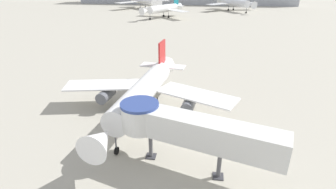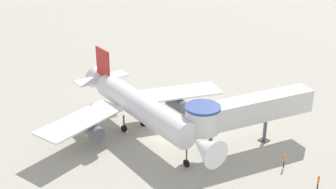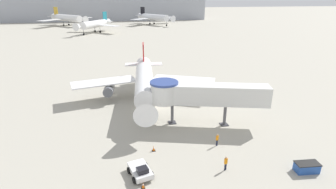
{
  "view_description": "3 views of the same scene",
  "coord_description": "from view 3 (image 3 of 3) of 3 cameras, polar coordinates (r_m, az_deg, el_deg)",
  "views": [
    {
      "loc": [
        7.14,
        -30.5,
        18.53
      ],
      "look_at": [
        1.69,
        4.29,
        2.65
      ],
      "focal_mm": 28.0,
      "sensor_mm": 36.0,
      "label": 1
    },
    {
      "loc": [
        -33.63,
        -39.59,
        28.54
      ],
      "look_at": [
        2.45,
        1.53,
        4.61
      ],
      "focal_mm": 50.0,
      "sensor_mm": 36.0,
      "label": 2
    },
    {
      "loc": [
        -6.06,
        -41.55,
        17.89
      ],
      "look_at": [
        1.7,
        -3.02,
        3.05
      ],
      "focal_mm": 28.0,
      "sensor_mm": 36.0,
      "label": 3
    }
  ],
  "objects": [
    {
      "name": "ground_plane",
      "position": [
        45.64,
        -2.85,
        -2.42
      ],
      "size": [
        800.0,
        800.0,
        0.0
      ],
      "primitive_type": "plane",
      "color": "#A8A393"
    },
    {
      "name": "main_airplane",
      "position": [
        46.42,
        -5.16,
        2.88
      ],
      "size": [
        26.52,
        26.71,
        8.83
      ],
      "rotation": [
        0.0,
        0.0,
        -0.1
      ],
      "color": "white",
      "rests_on": "ground_plane"
    },
    {
      "name": "jet_bridge",
      "position": [
        37.63,
        6.96,
        0.17
      ],
      "size": [
        16.65,
        7.41,
        6.49
      ],
      "rotation": [
        0.0,
        0.0,
        -0.28
      ],
      "color": "silver",
      "rests_on": "ground_plane"
    },
    {
      "name": "pushback_tug_white",
      "position": [
        28.84,
        -6.02,
        -16.16
      ],
      "size": [
        2.74,
        3.59,
        1.41
      ],
      "rotation": [
        0.0,
        0.0,
        0.25
      ],
      "color": "silver",
      "rests_on": "ground_plane"
    },
    {
      "name": "service_container_blue",
      "position": [
        32.96,
        27.97,
        -13.8
      ],
      "size": [
        2.7,
        1.53,
        1.08
      ],
      "rotation": [
        0.0,
        0.0,
        -0.09
      ],
      "color": "#234C9E",
      "rests_on": "ground_plane"
    },
    {
      "name": "traffic_cone_apron_front",
      "position": [
        27.55,
        -5.44,
        -19.12
      ],
      "size": [
        0.37,
        0.37,
        0.63
      ],
      "color": "black",
      "rests_on": "ground_plane"
    },
    {
      "name": "traffic_cone_near_nose",
      "position": [
        32.86,
        -3.15,
        -11.65
      ],
      "size": [
        0.42,
        0.42,
        0.7
      ],
      "color": "black",
      "rests_on": "ground_plane"
    },
    {
      "name": "ground_crew_marshaller",
      "position": [
        29.95,
        12.48,
        -14.23
      ],
      "size": [
        0.38,
        0.29,
        1.72
      ],
      "rotation": [
        0.0,
        0.0,
        3.5
      ],
      "color": "#1E2338",
      "rests_on": "ground_plane"
    },
    {
      "name": "ground_crew_wing_walker",
      "position": [
        34.06,
        10.65,
        -9.5
      ],
      "size": [
        0.37,
        0.31,
        1.68
      ],
      "rotation": [
        0.0,
        0.0,
        0.47
      ],
      "color": "#1E2338",
      "rests_on": "ground_plane"
    },
    {
      "name": "background_jet_black_tail",
      "position": [
        178.86,
        -3.06,
        16.44
      ],
      "size": [
        30.74,
        31.68,
        10.83
      ],
      "rotation": [
        0.0,
        0.0,
        0.54
      ],
      "color": "silver",
      "rests_on": "ground_plane"
    },
    {
      "name": "background_jet_teal_tail",
      "position": [
        142.94,
        -15.62,
        14.54
      ],
      "size": [
        24.79,
        25.71,
        9.99
      ],
      "rotation": [
        0.0,
        0.0,
        -0.54
      ],
      "color": "white",
      "rests_on": "ground_plane"
    },
    {
      "name": "background_jet_gold_tail",
      "position": [
        182.05,
        -21.05,
        15.28
      ],
      "size": [
        30.7,
        30.93,
        11.18
      ],
      "rotation": [
        0.0,
        0.0,
        0.7
      ],
      "color": "white",
      "rests_on": "ground_plane"
    },
    {
      "name": "terminal_building",
      "position": [
        216.8,
        -13.74,
        17.94
      ],
      "size": [
        155.58,
        19.43,
        19.18
      ],
      "color": "#999EA8",
      "rests_on": "ground_plane"
    }
  ]
}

